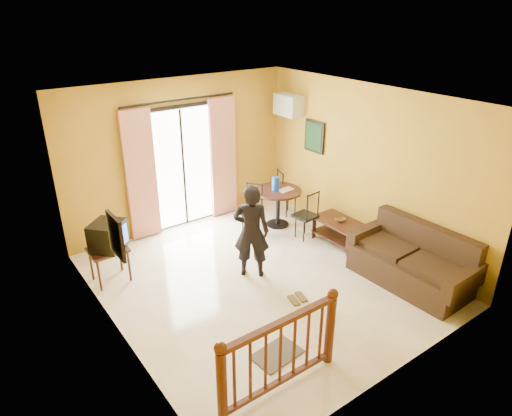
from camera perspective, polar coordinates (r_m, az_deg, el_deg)
ground at (r=7.26m, az=0.62°, el=-8.90°), size 5.00×5.00×0.00m
room_shell at (r=6.48m, az=0.69°, el=3.77°), size 5.00×5.00×5.00m
balcony_door at (r=8.61m, az=-9.06°, el=5.14°), size 2.25×0.14×2.46m
tv_table at (r=7.35m, az=-17.98°, el=-5.39°), size 0.56×0.47×0.56m
television at (r=7.22m, az=-18.03°, el=-3.31°), size 0.64×0.64×0.43m
picture_left at (r=5.45m, az=-17.08°, el=-3.38°), size 0.05×0.42×0.52m
dining_table at (r=8.69m, az=2.78°, el=1.33°), size 0.88×0.88×0.74m
water_jug at (r=8.57m, az=2.46°, el=3.05°), size 0.14×0.14×0.26m
serving_tray at (r=8.62m, az=3.78°, el=2.29°), size 0.28×0.18×0.02m
dining_chairs at (r=8.82m, az=3.10°, el=-2.47°), size 1.61×1.46×0.95m
air_conditioner at (r=9.08m, az=4.04°, el=12.71°), size 0.31×0.60×0.40m
botanical_print at (r=8.81m, az=7.31°, el=8.85°), size 0.05×0.50×0.60m
coffee_table at (r=8.28m, az=10.44°, el=-2.53°), size 0.54×0.98×0.43m
bowl at (r=8.21m, az=10.50°, el=-1.44°), size 0.22×0.22×0.06m
sofa at (r=7.44m, az=19.00°, el=-6.43°), size 0.93×1.92×0.91m
standing_person at (r=7.01m, az=-0.59°, el=-2.96°), size 0.66×0.64×1.53m
stair_balustrade at (r=5.17m, az=3.07°, el=-17.23°), size 1.63×0.13×1.04m
doormat at (r=5.93m, az=2.63°, el=-17.78°), size 0.64×0.46×0.02m
sandals at (r=6.84m, az=5.21°, el=-11.21°), size 0.30×0.27×0.03m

